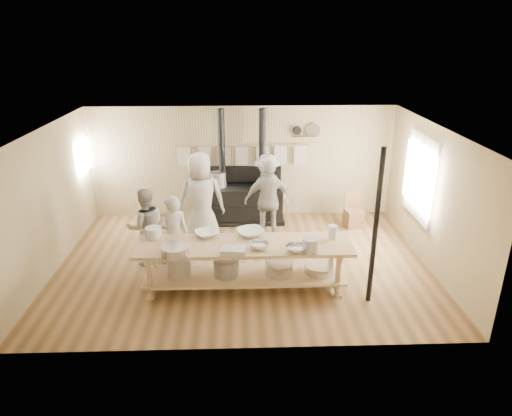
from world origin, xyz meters
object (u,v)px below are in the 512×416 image
(cook_center, at_px, (201,200))
(cook_right, at_px, (269,201))
(cook_far_left, at_px, (174,235))
(chair, at_px, (353,217))
(roasting_pan, at_px, (234,251))
(stove, at_px, (242,199))
(cook_by_window, at_px, (267,190))
(cook_left, at_px, (146,227))
(prep_table, at_px, (244,261))

(cook_center, distance_m, cook_right, 1.40)
(cook_far_left, xyz_separation_m, cook_center, (0.41, 1.23, 0.22))
(chair, relative_size, roasting_pan, 2.06)
(cook_right, bearing_deg, chair, -162.37)
(cook_right, distance_m, chair, 2.14)
(stove, bearing_deg, cook_by_window, -16.50)
(cook_left, relative_size, roasting_pan, 3.93)
(cook_center, xyz_separation_m, cook_by_window, (1.40, 1.05, -0.16))
(stove, distance_m, prep_table, 3.02)
(cook_center, bearing_deg, cook_by_window, -148.18)
(cook_center, bearing_deg, chair, -171.71)
(cook_by_window, bearing_deg, cook_right, -63.48)
(cook_left, xyz_separation_m, cook_right, (2.36, 1.00, 0.11))
(stove, height_order, chair, stove)
(prep_table, height_order, cook_right, cook_right)
(prep_table, bearing_deg, cook_center, 114.87)
(cook_left, height_order, chair, cook_left)
(cook_right, bearing_deg, stove, -61.43)
(cook_left, height_order, roasting_pan, cook_left)
(stove, bearing_deg, cook_far_left, -116.99)
(cook_far_left, bearing_deg, cook_left, -51.98)
(cook_far_left, xyz_separation_m, cook_left, (-0.57, 0.42, -0.00))
(cook_left, bearing_deg, cook_by_window, -160.28)
(cook_far_left, bearing_deg, cook_right, -157.48)
(prep_table, bearing_deg, stove, 89.96)
(stove, distance_m, roasting_pan, 3.37)
(cook_by_window, bearing_deg, cook_left, -114.34)
(cook_left, xyz_separation_m, roasting_pan, (1.65, -1.32, 0.14))
(stove, bearing_deg, cook_left, -131.76)
(prep_table, height_order, cook_by_window, cook_by_window)
(cook_right, bearing_deg, prep_table, 75.02)
(cook_by_window, height_order, chair, cook_by_window)
(stove, height_order, prep_table, stove)
(cook_left, relative_size, cook_right, 0.87)
(cook_far_left, xyz_separation_m, roasting_pan, (1.08, -0.90, 0.13))
(roasting_pan, bearing_deg, chair, 47.57)
(cook_left, bearing_deg, cook_right, -175.46)
(cook_by_window, bearing_deg, stove, -168.90)
(cook_far_left, distance_m, cook_right, 2.28)
(prep_table, distance_m, roasting_pan, 0.52)
(cook_far_left, distance_m, cook_left, 0.70)
(cook_far_left, xyz_separation_m, cook_right, (1.79, 1.41, 0.11))
(prep_table, relative_size, chair, 4.54)
(prep_table, height_order, roasting_pan, roasting_pan)
(cook_left, bearing_deg, prep_table, 132.94)
(cook_far_left, bearing_deg, prep_table, 139.48)
(cook_center, xyz_separation_m, chair, (3.34, 0.79, -0.74))
(prep_table, xyz_separation_m, cook_right, (0.55, 1.99, 0.34))
(roasting_pan, bearing_deg, cook_left, 141.31)
(prep_table, distance_m, chair, 3.61)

